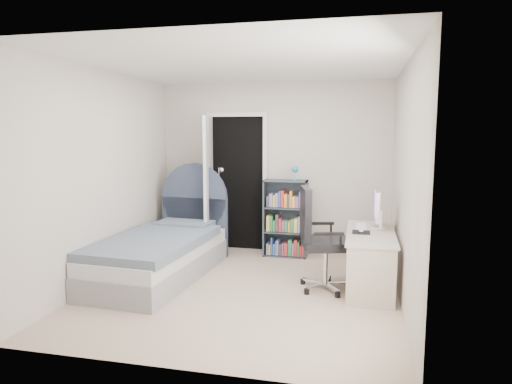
% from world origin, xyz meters
% --- Properties ---
extents(room_shell, '(3.50, 3.70, 2.60)m').
position_xyz_m(room_shell, '(0.00, 0.00, 1.25)').
color(room_shell, tan).
rests_on(room_shell, ground).
extents(door, '(0.92, 0.82, 2.06)m').
position_xyz_m(door, '(-0.76, 1.52, 1.03)').
color(door, black).
rests_on(door, ground).
extents(bed, '(1.15, 2.24, 1.34)m').
position_xyz_m(bed, '(-1.12, 0.29, 0.30)').
color(bed, gray).
rests_on(bed, ground).
extents(nightstand, '(0.39, 0.39, 0.58)m').
position_xyz_m(nightstand, '(-1.09, 1.60, 0.38)').
color(nightstand, '#DBA586').
rests_on(nightstand, ground).
extents(floor_lamp, '(0.18, 0.18, 1.28)m').
position_xyz_m(floor_lamp, '(-0.71, 1.40, 0.52)').
color(floor_lamp, silver).
rests_on(floor_lamp, ground).
extents(bookcase, '(0.62, 0.26, 1.31)m').
position_xyz_m(bookcase, '(0.24, 1.50, 0.51)').
color(bookcase, '#39444E').
rests_on(bookcase, ground).
extents(desk, '(0.54, 1.34, 1.10)m').
position_xyz_m(desk, '(1.39, 0.41, 0.36)').
color(desk, '#C1B2A1').
rests_on(desk, ground).
extents(office_chair, '(0.64, 0.66, 1.17)m').
position_xyz_m(office_chair, '(0.81, 0.22, 0.64)').
color(office_chair, silver).
rests_on(office_chair, ground).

